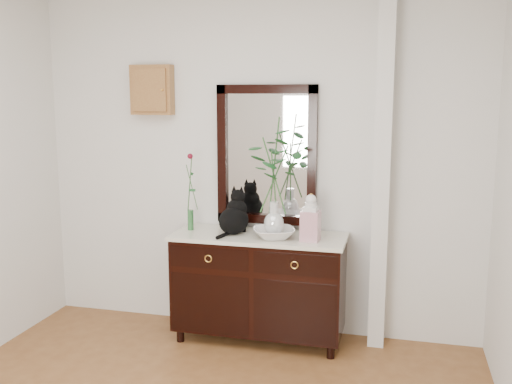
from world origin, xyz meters
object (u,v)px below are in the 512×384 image
(cat, at_px, (234,212))
(ginger_jar, at_px, (311,217))
(sideboard, at_px, (259,282))
(lotus_bowl, at_px, (274,233))

(cat, relative_size, ginger_jar, 0.97)
(sideboard, bearing_deg, cat, -177.04)
(lotus_bowl, height_order, ginger_jar, ginger_jar)
(sideboard, height_order, ginger_jar, ginger_jar)
(cat, bearing_deg, sideboard, 15.54)
(lotus_bowl, bearing_deg, sideboard, 150.67)
(lotus_bowl, distance_m, ginger_jar, 0.31)
(lotus_bowl, bearing_deg, cat, 169.17)
(sideboard, distance_m, ginger_jar, 0.69)
(sideboard, relative_size, cat, 3.85)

